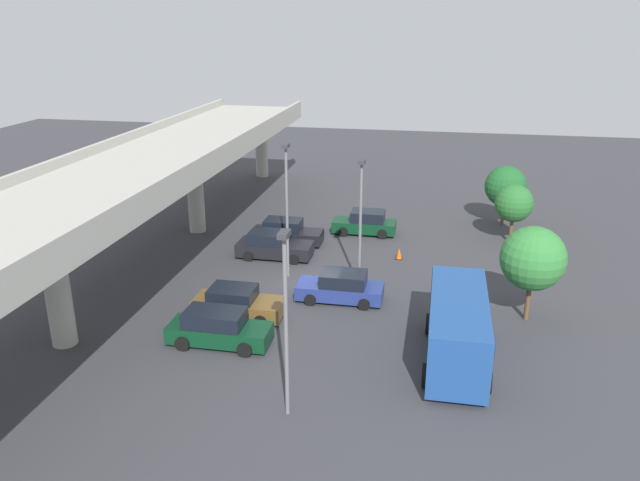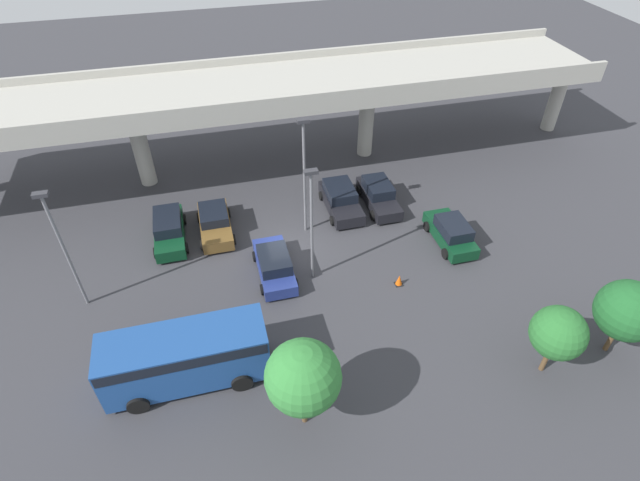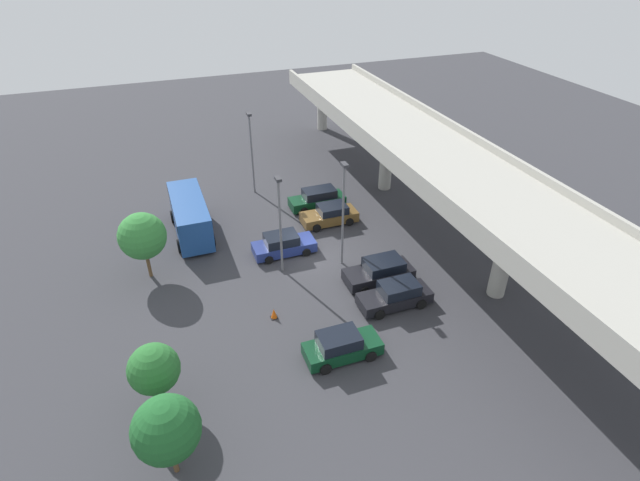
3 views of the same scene
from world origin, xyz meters
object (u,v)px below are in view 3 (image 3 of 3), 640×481
object	(u,v)px
lamp_post_mid_lot	(251,147)
tree_front_centre	(154,369)
tree_front_left	(142,236)
traffic_cone	(274,314)
shuttle_bus	(190,214)
parked_car_4	(396,295)
parked_car_5	(341,346)
parked_car_3	(380,272)
parked_car_1	(330,215)
lamp_post_near_aisle	(343,207)
parked_car_0	(318,199)
parked_car_2	(283,245)
tree_front_right	(166,430)
lamp_post_by_overpass	(280,218)

from	to	relation	value
lamp_post_mid_lot	tree_front_centre	distance (m)	24.07
tree_front_left	traffic_cone	bearing A→B (deg)	43.91
shuttle_bus	parked_car_4	bearing A→B (deg)	-140.45
tree_front_left	parked_car_5	bearing A→B (deg)	39.55
tree_front_left	parked_car_4	bearing A→B (deg)	59.41
parked_car_3	lamp_post_mid_lot	bearing A→B (deg)	-73.09
parked_car_4	parked_car_1	bearing A→B (deg)	-88.83
tree_front_centre	traffic_cone	bearing A→B (deg)	122.70
parked_car_4	lamp_post_near_aisle	distance (m)	6.84
parked_car_1	lamp_post_near_aisle	xyz separation A→B (m)	(5.65, -1.25, 3.85)
parked_car_1	tree_front_centre	distance (m)	20.52
parked_car_0	parked_car_5	xyz separation A→B (m)	(16.99, -4.72, -0.03)
parked_car_2	tree_front_right	size ratio (longest dim) A/B	1.05
parked_car_0	lamp_post_mid_lot	xyz separation A→B (m)	(-4.65, -4.44, 3.56)
parked_car_4	shuttle_bus	world-z (taller)	shuttle_bus
parked_car_3	parked_car_1	bearing A→B (deg)	-87.35
parked_car_4	tree_front_left	distance (m)	17.12
parked_car_2	parked_car_5	world-z (taller)	parked_car_5
parked_car_5	lamp_post_mid_lot	bearing A→B (deg)	89.25
parked_car_1	tree_front_left	xyz separation A→B (m)	(2.51, -14.35, 2.54)
parked_car_2	shuttle_bus	distance (m)	7.99
parked_car_0	parked_car_1	world-z (taller)	parked_car_0
shuttle_bus	parked_car_3	bearing A→B (deg)	-133.76
parked_car_1	parked_car_3	world-z (taller)	parked_car_3
shuttle_bus	lamp_post_mid_lot	bearing A→B (deg)	-50.40
tree_front_left	traffic_cone	size ratio (longest dim) A/B	6.97
lamp_post_near_aisle	traffic_cone	size ratio (longest dim) A/B	11.18
parked_car_5	traffic_cone	world-z (taller)	parked_car_5
parked_car_0	parked_car_1	size ratio (longest dim) A/B	1.04
parked_car_5	traffic_cone	bearing A→B (deg)	121.20
shuttle_bus	traffic_cone	bearing A→B (deg)	-164.24
parked_car_1	lamp_post_by_overpass	size ratio (longest dim) A/B	0.63
parked_car_2	tree_front_left	size ratio (longest dim) A/B	0.94
tree_front_right	parked_car_2	bearing A→B (deg)	147.80
lamp_post_mid_lot	tree_front_left	xyz separation A→B (m)	(10.01, -9.88, -1.09)
shuttle_bus	parked_car_1	bearing A→B (deg)	-101.72
tree_front_centre	parked_car_4	bearing A→B (deg)	101.95
parked_car_4	lamp_post_near_aisle	world-z (taller)	lamp_post_near_aisle
parked_car_3	shuttle_bus	xyz separation A→B (m)	(-10.73, -11.21, 0.99)
parked_car_5	shuttle_bus	size ratio (longest dim) A/B	0.58
tree_front_centre	parked_car_2	bearing A→B (deg)	139.19
parked_car_0	tree_front_left	distance (m)	15.49
parked_car_2	lamp_post_by_overpass	distance (m)	4.19
tree_front_right	tree_front_centre	bearing A→B (deg)	-176.42
parked_car_4	traffic_cone	xyz separation A→B (m)	(-1.45, -7.68, -0.45)
parked_car_0	lamp_post_by_overpass	xyz separation A→B (m)	(7.89, -5.51, 3.50)
lamp_post_near_aisle	traffic_cone	xyz separation A→B (m)	(4.03, -6.20, -4.27)
parked_car_5	tree_front_left	xyz separation A→B (m)	(-11.63, -9.60, 2.50)
parked_car_2	tree_front_left	bearing A→B (deg)	177.34
parked_car_1	traffic_cone	distance (m)	12.22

